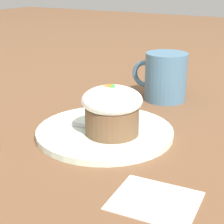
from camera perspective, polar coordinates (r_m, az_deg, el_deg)
name	(u,v)px	position (r m, az deg, el deg)	size (l,w,h in m)	color
ground_plane	(105,135)	(0.65, -1.10, -3.46)	(4.00, 4.00, 0.00)	brown
dessert_plate	(105,132)	(0.65, -1.11, -3.02)	(0.24, 0.24, 0.01)	silver
carrot_cake	(112,109)	(0.61, 0.00, 0.43)	(0.10, 0.10, 0.09)	brown
spoon	(93,128)	(0.64, -2.98, -2.37)	(0.13, 0.03, 0.01)	#B7B7BC
coffee_cup	(165,77)	(0.83, 8.06, 5.36)	(0.13, 0.09, 0.10)	teal
paper_napkin	(155,200)	(0.47, 6.58, -13.21)	(0.11, 0.10, 0.00)	white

